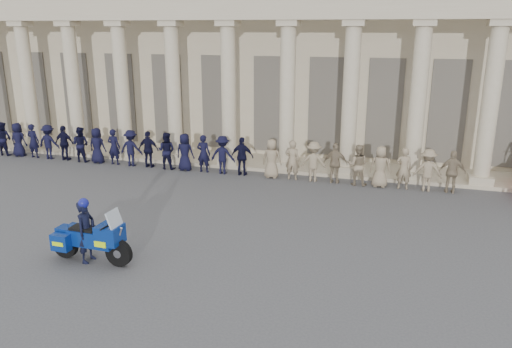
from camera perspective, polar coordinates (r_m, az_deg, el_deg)
The scene contains 5 objects.
ground at distance 15.03m, azimuth -8.52°, elevation -7.33°, with size 90.00×90.00×0.00m, color #444446.
building at distance 27.84m, azimuth 4.20°, elevation 13.34°, with size 40.00×12.50×9.00m.
officer_rank at distance 21.73m, azimuth -7.70°, elevation 2.47°, with size 22.29×0.62×1.63m.
motorcycle at distance 13.93m, azimuth -18.30°, elevation -7.00°, with size 2.40×0.99×1.54m.
rider at distance 13.93m, azimuth -18.83°, elevation -6.10°, with size 0.42×0.63×1.78m.
Camera 1 is at (5.98, -12.40, 6.01)m, focal length 35.00 mm.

